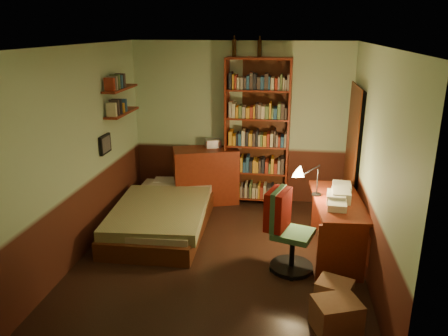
# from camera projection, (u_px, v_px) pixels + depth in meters

# --- Properties ---
(floor) EXTENTS (3.50, 4.00, 0.02)m
(floor) POSITION_uv_depth(u_px,v_px,m) (221.00, 256.00, 5.61)
(floor) COLOR black
(floor) RESTS_ON ground
(ceiling) EXTENTS (3.50, 4.00, 0.02)m
(ceiling) POSITION_uv_depth(u_px,v_px,m) (221.00, 45.00, 4.80)
(ceiling) COLOR silver
(ceiling) RESTS_ON wall_back
(wall_back) EXTENTS (3.50, 0.02, 2.60)m
(wall_back) POSITION_uv_depth(u_px,v_px,m) (240.00, 123.00, 7.10)
(wall_back) COLOR #A0BC92
(wall_back) RESTS_ON ground
(wall_left) EXTENTS (0.02, 4.00, 2.60)m
(wall_left) POSITION_uv_depth(u_px,v_px,m) (82.00, 152.00, 5.46)
(wall_left) COLOR #A0BC92
(wall_left) RESTS_ON ground
(wall_right) EXTENTS (0.02, 4.00, 2.60)m
(wall_right) POSITION_uv_depth(u_px,v_px,m) (374.00, 165.00, 4.96)
(wall_right) COLOR #A0BC92
(wall_right) RESTS_ON ground
(wall_front) EXTENTS (3.50, 0.02, 2.60)m
(wall_front) POSITION_uv_depth(u_px,v_px,m) (179.00, 234.00, 3.32)
(wall_front) COLOR #A0BC92
(wall_front) RESTS_ON ground
(doorway) EXTENTS (0.06, 0.90, 2.00)m
(doorway) POSITION_uv_depth(u_px,v_px,m) (353.00, 158.00, 6.28)
(doorway) COLOR black
(doorway) RESTS_ON ground
(door_trim) EXTENTS (0.02, 0.98, 2.08)m
(door_trim) POSITION_uv_depth(u_px,v_px,m) (350.00, 158.00, 6.28)
(door_trim) COLOR #461F0E
(door_trim) RESTS_ON ground
(bed) EXTENTS (1.26, 2.28, 0.67)m
(bed) POSITION_uv_depth(u_px,v_px,m) (164.00, 204.00, 6.35)
(bed) COLOR #7F9055
(bed) RESTS_ON ground
(dresser) EXTENTS (1.14, 0.82, 0.92)m
(dresser) POSITION_uv_depth(u_px,v_px,m) (206.00, 175.00, 7.20)
(dresser) COLOR maroon
(dresser) RESTS_ON ground
(mini_stereo) EXTENTS (0.29, 0.26, 0.13)m
(mini_stereo) POSITION_uv_depth(u_px,v_px,m) (213.00, 143.00, 7.14)
(mini_stereo) COLOR #B2B2B7
(mini_stereo) RESTS_ON dresser
(bookshelf) EXTENTS (1.03, 0.36, 2.36)m
(bookshelf) POSITION_uv_depth(u_px,v_px,m) (257.00, 133.00, 6.94)
(bookshelf) COLOR maroon
(bookshelf) RESTS_ON ground
(bottle_left) EXTENTS (0.07, 0.07, 0.25)m
(bottle_left) POSITION_uv_depth(u_px,v_px,m) (234.00, 48.00, 6.70)
(bottle_left) COLOR black
(bottle_left) RESTS_ON bookshelf
(bottle_right) EXTENTS (0.08, 0.08, 0.25)m
(bottle_right) POSITION_uv_depth(u_px,v_px,m) (260.00, 48.00, 6.64)
(bottle_right) COLOR black
(bottle_right) RESTS_ON bookshelf
(desk) EXTENTS (0.68, 1.43, 0.74)m
(desk) POSITION_uv_depth(u_px,v_px,m) (336.00, 227.00, 5.55)
(desk) COLOR maroon
(desk) RESTS_ON ground
(paper_stack) EXTENTS (0.25, 0.33, 0.13)m
(paper_stack) POSITION_uv_depth(u_px,v_px,m) (342.00, 189.00, 5.63)
(paper_stack) COLOR silver
(paper_stack) RESTS_ON desk
(desk_lamp) EXTENTS (0.22, 0.22, 0.61)m
(desk_lamp) POSITION_uv_depth(u_px,v_px,m) (318.00, 173.00, 5.49)
(desk_lamp) COLOR black
(desk_lamp) RESTS_ON desk
(office_chair) EXTENTS (0.57, 0.54, 0.94)m
(office_chair) POSITION_uv_depth(u_px,v_px,m) (293.00, 234.00, 5.14)
(office_chair) COLOR #38633F
(office_chair) RESTS_ON ground
(red_jacket) EXTENTS (0.34, 0.45, 0.47)m
(red_jacket) POSITION_uv_depth(u_px,v_px,m) (278.00, 177.00, 4.95)
(red_jacket) COLOR maroon
(red_jacket) RESTS_ON office_chair
(wall_shelf_lower) EXTENTS (0.20, 0.90, 0.03)m
(wall_shelf_lower) POSITION_uv_depth(u_px,v_px,m) (122.00, 113.00, 6.38)
(wall_shelf_lower) COLOR maroon
(wall_shelf_lower) RESTS_ON wall_left
(wall_shelf_upper) EXTENTS (0.20, 0.90, 0.03)m
(wall_shelf_upper) POSITION_uv_depth(u_px,v_px,m) (120.00, 89.00, 6.28)
(wall_shelf_upper) COLOR maroon
(wall_shelf_upper) RESTS_ON wall_left
(framed_picture) EXTENTS (0.04, 0.32, 0.26)m
(framed_picture) POSITION_uv_depth(u_px,v_px,m) (105.00, 144.00, 6.03)
(framed_picture) COLOR black
(framed_picture) RESTS_ON wall_left
(cardboard_box_a) EXTENTS (0.52, 0.47, 0.32)m
(cardboard_box_a) POSITION_uv_depth(u_px,v_px,m) (336.00, 315.00, 4.19)
(cardboard_box_a) COLOR brown
(cardboard_box_a) RESTS_ON ground
(cardboard_box_b) EXTENTS (0.44, 0.40, 0.25)m
(cardboard_box_b) POSITION_uv_depth(u_px,v_px,m) (334.00, 292.00, 4.61)
(cardboard_box_b) COLOR brown
(cardboard_box_b) RESTS_ON ground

